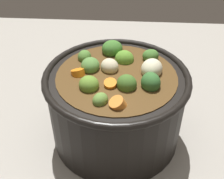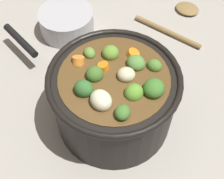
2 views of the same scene
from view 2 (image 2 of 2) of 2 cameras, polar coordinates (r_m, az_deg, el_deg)
ground_plane at (r=0.70m, az=0.32°, el=-5.21°), size 1.10×1.10×0.00m
cooking_pot at (r=0.64m, az=0.37°, el=-1.48°), size 0.26×0.26×0.17m
wooden_spoon at (r=0.94m, az=12.45°, el=12.95°), size 0.16×0.21×0.02m
small_saucepan at (r=0.87m, az=-8.61°, el=12.19°), size 0.24×0.18×0.06m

